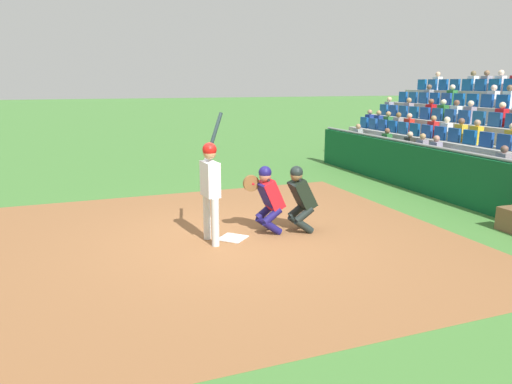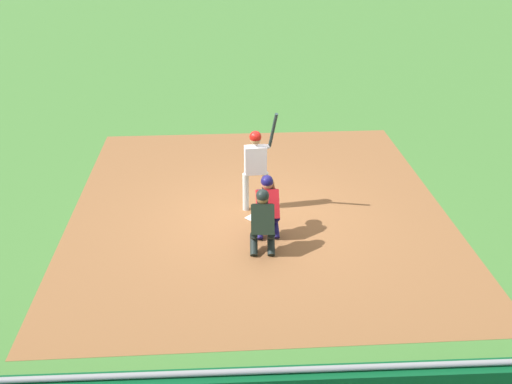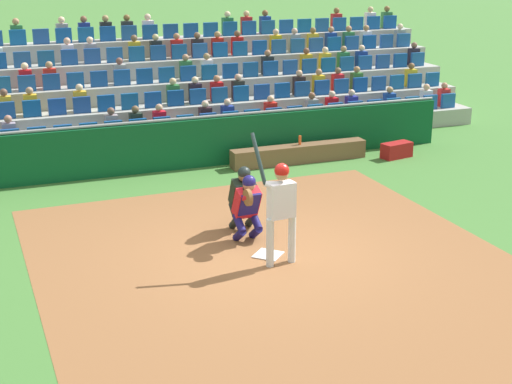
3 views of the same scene
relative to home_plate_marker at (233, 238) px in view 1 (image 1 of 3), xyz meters
name	(u,v)px [view 1 (image 1 of 3)]	position (x,y,z in m)	size (l,w,h in m)	color
ground_plane	(233,239)	(0.00, 0.00, -0.02)	(160.00, 160.00, 0.00)	#427834
infield_dirt_patch	(206,242)	(0.00, 0.50, -0.01)	(7.82, 8.91, 0.01)	brown
home_plate_marker	(233,238)	(0.00, 0.00, 0.00)	(0.44, 0.44, 0.02)	white
batter_at_plate	(210,181)	(-0.05, 0.41, 1.08)	(0.71, 0.49, 2.24)	silver
catcher_crouching	(267,195)	(0.11, -0.71, 0.70)	(0.48, 0.73, 1.29)	#191455
home_plate_umpire	(300,196)	(-0.02, -1.31, 0.68)	(0.47, 0.49, 1.27)	black
dugout_wall	(482,184)	(0.00, -5.65, 0.58)	(13.93, 0.24, 1.24)	#0A4C25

